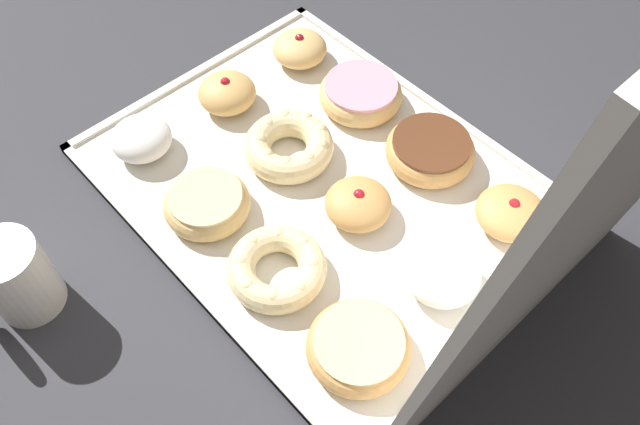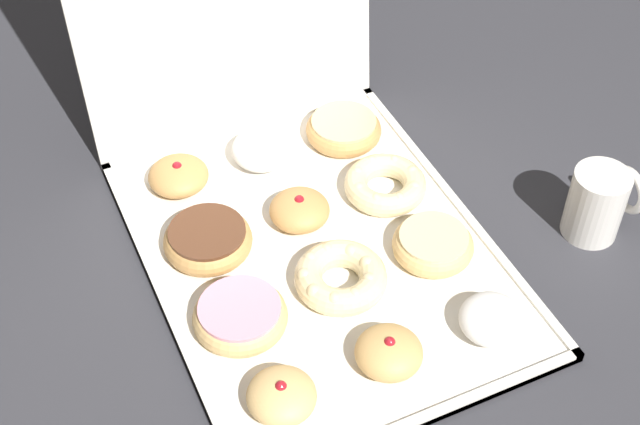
% 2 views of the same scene
% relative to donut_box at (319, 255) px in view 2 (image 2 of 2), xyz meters
% --- Properties ---
extents(ground_plane, '(3.00, 3.00, 0.00)m').
position_rel_donut_box_xyz_m(ground_plane, '(0.00, 0.00, -0.01)').
color(ground_plane, '#333338').
extents(donut_box, '(0.44, 0.58, 0.01)m').
position_rel_donut_box_xyz_m(donut_box, '(0.00, 0.00, 0.00)').
color(donut_box, silver).
rests_on(donut_box, ground).
extents(jelly_filled_donut_0, '(0.08, 0.08, 0.05)m').
position_rel_donut_box_xyz_m(jelly_filled_donut_0, '(-0.14, -0.20, 0.03)').
color(jelly_filled_donut_0, '#E5B770').
rests_on(jelly_filled_donut_0, donut_box).
extents(jelly_filled_donut_1, '(0.08, 0.08, 0.05)m').
position_rel_donut_box_xyz_m(jelly_filled_donut_1, '(-0.00, -0.20, 0.03)').
color(jelly_filled_donut_1, tan).
rests_on(jelly_filled_donut_1, donut_box).
extents(powdered_filled_donut_2, '(0.08, 0.08, 0.05)m').
position_rel_donut_box_xyz_m(powdered_filled_donut_2, '(0.14, -0.21, 0.03)').
color(powdered_filled_donut_2, white).
rests_on(powdered_filled_donut_2, donut_box).
extents(pink_frosted_donut_3, '(0.12, 0.12, 0.04)m').
position_rel_donut_box_xyz_m(pink_frosted_donut_3, '(-0.14, -0.07, 0.02)').
color(pink_frosted_donut_3, '#E5B770').
rests_on(pink_frosted_donut_3, donut_box).
extents(cruller_donut_4, '(0.12, 0.12, 0.04)m').
position_rel_donut_box_xyz_m(cruller_donut_4, '(-0.00, -0.07, 0.02)').
color(cruller_donut_4, beige).
rests_on(cruller_donut_4, donut_box).
extents(glazed_ring_donut_5, '(0.11, 0.11, 0.04)m').
position_rel_donut_box_xyz_m(glazed_ring_donut_5, '(0.14, -0.06, 0.02)').
color(glazed_ring_donut_5, '#E5B770').
rests_on(glazed_ring_donut_5, donut_box).
extents(chocolate_frosted_donut_6, '(0.12, 0.12, 0.04)m').
position_rel_donut_box_xyz_m(chocolate_frosted_donut_6, '(-0.13, 0.07, 0.02)').
color(chocolate_frosted_donut_6, tan).
rests_on(chocolate_frosted_donut_6, donut_box).
extents(jelly_filled_donut_7, '(0.08, 0.08, 0.05)m').
position_rel_donut_box_xyz_m(jelly_filled_donut_7, '(-0.00, 0.07, 0.03)').
color(jelly_filled_donut_7, tan).
rests_on(jelly_filled_donut_7, donut_box).
extents(cruller_donut_8, '(0.12, 0.12, 0.04)m').
position_rel_donut_box_xyz_m(cruller_donut_8, '(0.13, 0.07, 0.02)').
color(cruller_donut_8, beige).
rests_on(cruller_donut_8, donut_box).
extents(jelly_filled_donut_9, '(0.09, 0.09, 0.05)m').
position_rel_donut_box_xyz_m(jelly_filled_donut_9, '(-0.13, 0.20, 0.02)').
color(jelly_filled_donut_9, tan).
rests_on(jelly_filled_donut_9, donut_box).
extents(powdered_filled_donut_10, '(0.09, 0.09, 0.05)m').
position_rel_donut_box_xyz_m(powdered_filled_donut_10, '(0.00, 0.20, 0.03)').
color(powdered_filled_donut_10, white).
rests_on(powdered_filled_donut_10, donut_box).
extents(glazed_ring_donut_11, '(0.11, 0.11, 0.03)m').
position_rel_donut_box_xyz_m(glazed_ring_donut_11, '(0.13, 0.20, 0.02)').
color(glazed_ring_donut_11, tan).
rests_on(glazed_ring_donut_11, donut_box).
extents(coffee_mug, '(0.10, 0.08, 0.10)m').
position_rel_donut_box_xyz_m(coffee_mug, '(0.36, -0.11, 0.05)').
color(coffee_mug, white).
rests_on(coffee_mug, ground).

